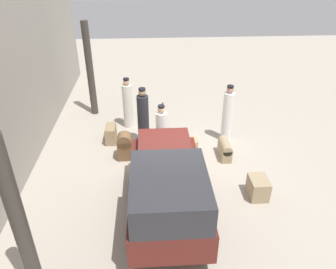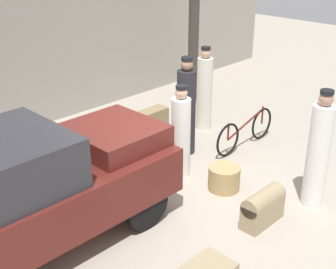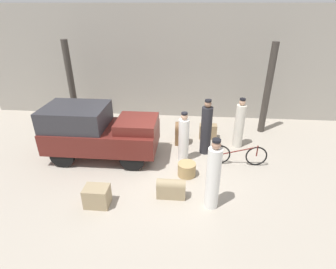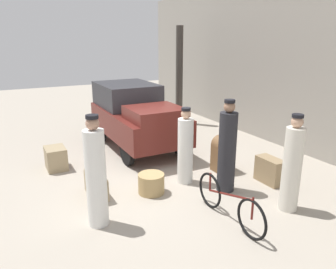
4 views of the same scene
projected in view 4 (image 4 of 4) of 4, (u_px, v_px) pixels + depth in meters
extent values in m
plane|color=#A89E8E|center=(156.00, 174.00, 7.39)|extent=(30.00, 30.00, 0.00)
cube|color=gray|center=(295.00, 65.00, 8.56)|extent=(16.00, 0.15, 4.50)
cylinder|color=#38332D|center=(179.00, 76.00, 11.32)|extent=(0.25, 0.25, 3.34)
cylinder|color=black|center=(180.00, 142.00, 8.46)|extent=(0.73, 0.12, 0.73)
cylinder|color=black|center=(127.00, 150.00, 7.81)|extent=(0.73, 0.12, 0.73)
cylinder|color=black|center=(146.00, 123.00, 10.27)|extent=(0.73, 0.12, 0.73)
cylinder|color=black|center=(101.00, 129.00, 9.62)|extent=(0.73, 0.12, 0.73)
cube|color=#591E19|center=(138.00, 123.00, 8.94)|extent=(3.44, 1.62, 0.67)
cube|color=#2D2D33|center=(127.00, 95.00, 9.41)|extent=(1.89, 1.49, 0.64)
cube|color=#591E19|center=(155.00, 114.00, 7.85)|extent=(1.20, 1.26, 0.30)
torus|color=black|center=(252.00, 219.00, 4.94)|extent=(0.65, 0.04, 0.65)
torus|color=black|center=(210.00, 190.00, 5.87)|extent=(0.65, 0.04, 0.65)
cylinder|color=#591914|center=(229.00, 195.00, 5.36)|extent=(1.11, 0.04, 0.35)
cylinder|color=#591914|center=(210.00, 182.00, 5.82)|extent=(0.04, 0.04, 0.33)
cylinder|color=#591914|center=(252.00, 208.00, 4.89)|extent=(0.04, 0.04, 0.36)
cylinder|color=tan|center=(151.00, 183.00, 6.44)|extent=(0.52, 0.52, 0.39)
cylinder|color=silver|center=(292.00, 170.00, 5.67)|extent=(0.33, 0.33, 1.51)
sphere|color=tan|center=(297.00, 122.00, 5.43)|extent=(0.20, 0.20, 0.20)
cylinder|color=black|center=(298.00, 116.00, 5.40)|extent=(0.19, 0.19, 0.06)
cylinder|color=white|center=(185.00, 151.00, 6.78)|extent=(0.32, 0.32, 1.38)
sphere|color=tan|center=(186.00, 114.00, 6.56)|extent=(0.20, 0.20, 0.20)
cylinder|color=black|center=(186.00, 109.00, 6.53)|extent=(0.19, 0.19, 0.05)
cylinder|color=white|center=(96.00, 179.00, 5.18)|extent=(0.33, 0.33, 1.61)
sphere|color=tan|center=(92.00, 124.00, 4.93)|extent=(0.21, 0.21, 0.21)
cylinder|color=black|center=(92.00, 117.00, 4.89)|extent=(0.20, 0.20, 0.06)
cylinder|color=#232328|center=(227.00, 152.00, 6.39)|extent=(0.35, 0.35, 1.60)
sphere|color=#936B51|center=(230.00, 107.00, 6.13)|extent=(0.22, 0.22, 0.22)
cylinder|color=black|center=(230.00, 101.00, 6.10)|extent=(0.21, 0.21, 0.06)
cube|color=brown|center=(223.00, 158.00, 7.48)|extent=(0.38, 0.42, 0.61)
cylinder|color=brown|center=(223.00, 146.00, 7.40)|extent=(0.38, 0.42, 0.42)
cube|color=#9E8966|center=(56.00, 158.00, 7.61)|extent=(0.60, 0.44, 0.52)
cube|color=#937A56|center=(270.00, 170.00, 6.88)|extent=(0.62, 0.31, 0.54)
cube|color=#9E8966|center=(96.00, 186.00, 6.32)|extent=(0.73, 0.28, 0.39)
cylinder|color=#9E8966|center=(96.00, 177.00, 6.26)|extent=(0.73, 0.28, 0.28)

